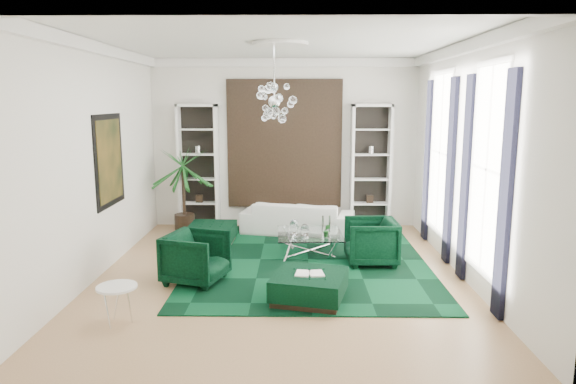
{
  "coord_description": "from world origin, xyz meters",
  "views": [
    {
      "loc": [
        0.25,
        -8.2,
        2.87
      ],
      "look_at": [
        0.12,
        0.5,
        1.32
      ],
      "focal_mm": 32.0,
      "sensor_mm": 36.0,
      "label": 1
    }
  ],
  "objects_px": {
    "ottoman_front": "(309,287)",
    "armchair_right": "(371,241)",
    "sofa": "(298,218)",
    "ottoman_side": "(212,234)",
    "side_table": "(118,305)",
    "palm": "(183,178)",
    "armchair_left": "(196,258)",
    "coffee_table": "(310,244)"
  },
  "relations": [
    {
      "from": "armchair_right",
      "to": "side_table",
      "type": "relative_size",
      "value": 1.72
    },
    {
      "from": "sofa",
      "to": "ottoman_side",
      "type": "relative_size",
      "value": 2.66
    },
    {
      "from": "armchair_right",
      "to": "side_table",
      "type": "distance_m",
      "value": 4.46
    },
    {
      "from": "coffee_table",
      "to": "palm",
      "type": "relative_size",
      "value": 0.5
    },
    {
      "from": "sofa",
      "to": "side_table",
      "type": "distance_m",
      "value": 5.23
    },
    {
      "from": "ottoman_front",
      "to": "side_table",
      "type": "relative_size",
      "value": 1.92
    },
    {
      "from": "ottoman_side",
      "to": "palm",
      "type": "relative_size",
      "value": 0.38
    },
    {
      "from": "armchair_right",
      "to": "coffee_table",
      "type": "height_order",
      "value": "armchair_right"
    },
    {
      "from": "ottoman_side",
      "to": "palm",
      "type": "xyz_separation_m",
      "value": [
        -0.76,
        0.93,
        1.0
      ]
    },
    {
      "from": "sofa",
      "to": "coffee_table",
      "type": "relative_size",
      "value": 2.0
    },
    {
      "from": "armchair_left",
      "to": "ottoman_front",
      "type": "xyz_separation_m",
      "value": [
        1.79,
        -0.74,
        -0.21
      ]
    },
    {
      "from": "sofa",
      "to": "armchair_left",
      "type": "distance_m",
      "value": 3.51
    },
    {
      "from": "ottoman_front",
      "to": "side_table",
      "type": "height_order",
      "value": "side_table"
    },
    {
      "from": "coffee_table",
      "to": "ottoman_side",
      "type": "bearing_deg",
      "value": 159.6
    },
    {
      "from": "sofa",
      "to": "ottoman_side",
      "type": "height_order",
      "value": "sofa"
    },
    {
      "from": "palm",
      "to": "ottoman_front",
      "type": "bearing_deg",
      "value": -55.99
    },
    {
      "from": "coffee_table",
      "to": "palm",
      "type": "xyz_separation_m",
      "value": [
        -2.73,
        1.67,
        0.99
      ]
    },
    {
      "from": "coffee_table",
      "to": "side_table",
      "type": "relative_size",
      "value": 2.31
    },
    {
      "from": "ottoman_side",
      "to": "palm",
      "type": "height_order",
      "value": "palm"
    },
    {
      "from": "ottoman_front",
      "to": "coffee_table",
      "type": "bearing_deg",
      "value": 88.32
    },
    {
      "from": "coffee_table",
      "to": "side_table",
      "type": "bearing_deg",
      "value": -129.78
    },
    {
      "from": "sofa",
      "to": "ottoman_side",
      "type": "bearing_deg",
      "value": 37.48
    },
    {
      "from": "armchair_left",
      "to": "ottoman_front",
      "type": "height_order",
      "value": "armchair_left"
    },
    {
      "from": "armchair_left",
      "to": "palm",
      "type": "height_order",
      "value": "palm"
    },
    {
      "from": "sofa",
      "to": "coffee_table",
      "type": "distance_m",
      "value": 1.59
    },
    {
      "from": "ottoman_side",
      "to": "armchair_right",
      "type": "bearing_deg",
      "value": -22.75
    },
    {
      "from": "sofa",
      "to": "palm",
      "type": "height_order",
      "value": "palm"
    },
    {
      "from": "ottoman_front",
      "to": "armchair_right",
      "type": "bearing_deg",
      "value": 56.71
    },
    {
      "from": "palm",
      "to": "sofa",
      "type": "bearing_deg",
      "value": -2.2
    },
    {
      "from": "coffee_table",
      "to": "palm",
      "type": "distance_m",
      "value": 3.35
    },
    {
      "from": "coffee_table",
      "to": "ottoman_front",
      "type": "distance_m",
      "value": 2.28
    },
    {
      "from": "ottoman_front",
      "to": "palm",
      "type": "xyz_separation_m",
      "value": [
        -2.66,
        3.94,
        1.0
      ]
    },
    {
      "from": "ottoman_side",
      "to": "ottoman_front",
      "type": "bearing_deg",
      "value": -57.71
    },
    {
      "from": "armchair_right",
      "to": "coffee_table",
      "type": "xyz_separation_m",
      "value": [
        -1.07,
        0.54,
        -0.2
      ]
    },
    {
      "from": "armchair_left",
      "to": "ottoman_front",
      "type": "relative_size",
      "value": 0.89
    },
    {
      "from": "sofa",
      "to": "armchair_left",
      "type": "xyz_separation_m",
      "value": [
        -1.63,
        -3.1,
        0.06
      ]
    },
    {
      "from": "side_table",
      "to": "palm",
      "type": "bearing_deg",
      "value": 91.75
    },
    {
      "from": "armchair_right",
      "to": "ottoman_front",
      "type": "distance_m",
      "value": 2.08
    },
    {
      "from": "palm",
      "to": "side_table",
      "type": "bearing_deg",
      "value": -88.25
    },
    {
      "from": "ottoman_side",
      "to": "side_table",
      "type": "bearing_deg",
      "value": -99.11
    },
    {
      "from": "sofa",
      "to": "palm",
      "type": "relative_size",
      "value": 1.0
    },
    {
      "from": "coffee_table",
      "to": "side_table",
      "type": "height_order",
      "value": "side_table"
    }
  ]
}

